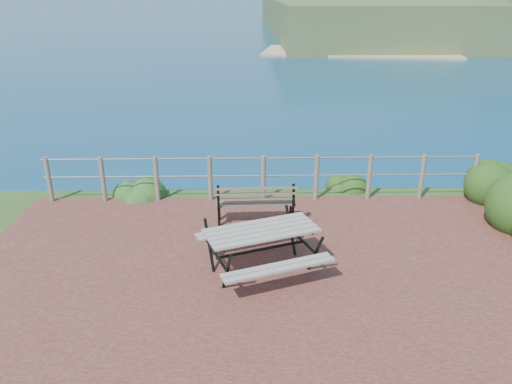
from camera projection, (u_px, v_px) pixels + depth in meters
ground at (271, 284)px, 7.87m from camera, size 10.00×7.00×0.12m
safety_railing at (263, 176)px, 10.74m from camera, size 9.40×0.10×1.00m
picnic_table at (261, 245)px, 8.04m from camera, size 1.92×1.47×0.75m
park_bench at (255, 196)px, 9.69m from camera, size 1.56×0.44×0.87m
shrub_right_edge at (485, 198)px, 11.05m from camera, size 1.08×1.08×1.55m
shrub_lip_west at (140, 196)px, 11.18m from camera, size 0.86×0.86×0.63m
shrub_lip_east at (346, 186)px, 11.72m from camera, size 0.75×0.75×0.49m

